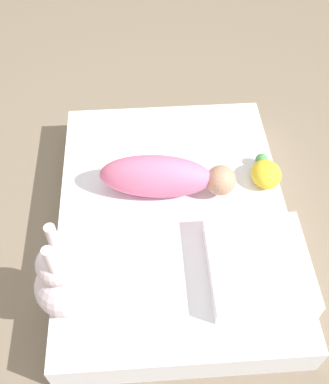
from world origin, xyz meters
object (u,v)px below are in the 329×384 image
Objects in this scene: bunny_plush at (64,281)px; turtle_plush at (266,173)px; swaddled_baby at (164,177)px; pillow at (258,265)px.

turtle_plush is at bearing -57.80° from bunny_plush.
pillow is at bearing -44.66° from swaddled_baby.
bunny_plush reaches higher than turtle_plush.
swaddled_baby is 0.48m from pillow.
turtle_plush reaches higher than pillow.
bunny_plush is (-0.07, 0.64, 0.10)m from pillow.
bunny_plush reaches higher than pillow.
pillow is 0.97× the size of bunny_plush.
turtle_plush is at bearing -15.18° from pillow.
swaddled_baby is at bearing -37.67° from bunny_plush.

